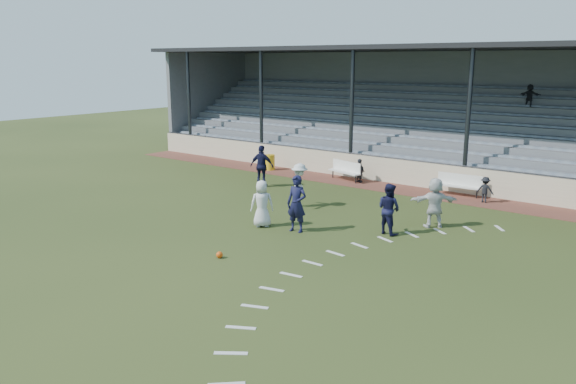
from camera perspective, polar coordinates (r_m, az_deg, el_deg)
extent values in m
plane|color=#2C3817|center=(18.51, -4.76, -5.33)|extent=(90.00, 90.00, 0.00)
cube|color=#582C23|center=(26.90, 10.48, 0.41)|extent=(34.00, 2.00, 0.02)
cube|color=beige|center=(27.70, 11.53, 1.98)|extent=(34.00, 0.18, 1.20)
cube|color=silver|center=(28.13, 5.73, 2.04)|extent=(2.03, 0.93, 0.06)
cube|color=silver|center=(28.27, 5.98, 2.60)|extent=(1.94, 0.61, 0.54)
cylinder|color=#282A2F|center=(28.80, 4.59, 1.86)|extent=(0.06, 0.06, 0.40)
cylinder|color=#282A2F|center=(27.56, 6.90, 1.29)|extent=(0.06, 0.06, 0.40)
cube|color=silver|center=(25.91, 16.86, 0.56)|extent=(2.02, 0.50, 0.06)
cube|color=silver|center=(26.06, 17.08, 1.18)|extent=(2.00, 0.16, 0.54)
cylinder|color=#282A2F|center=(26.22, 15.07, 0.31)|extent=(0.06, 0.06, 0.40)
cylinder|color=#282A2F|center=(25.72, 18.62, -0.18)|extent=(0.06, 0.06, 0.40)
cylinder|color=gold|center=(30.76, -1.84, 3.04)|extent=(0.52, 0.52, 0.84)
sphere|color=#D3490C|center=(17.32, -6.98, -6.35)|extent=(0.20, 0.20, 0.20)
imported|color=silver|center=(20.20, -2.66, -1.19)|extent=(0.97, 0.97, 1.70)
imported|color=black|center=(19.55, 0.89, -1.21)|extent=(0.79, 0.58, 2.01)
imported|color=black|center=(19.65, 10.20, -1.68)|extent=(1.00, 0.86, 1.78)
imported|color=silver|center=(22.91, 1.19, 0.69)|extent=(1.16, 1.35, 1.81)
imported|color=black|center=(26.62, -2.66, 2.64)|extent=(1.26, 0.82, 1.98)
imported|color=silver|center=(20.77, 14.68, -1.04)|extent=(1.65, 1.48, 1.82)
imported|color=black|center=(27.75, 7.28, 2.18)|extent=(0.47, 0.36, 1.18)
imported|color=black|center=(27.84, 7.30, 2.15)|extent=(0.71, 0.47, 1.11)
imported|color=black|center=(25.04, 19.39, 0.22)|extent=(0.74, 0.46, 1.10)
cube|color=slate|center=(28.19, 12.03, 2.15)|extent=(34.00, 0.80, 1.20)
cube|color=slate|center=(28.16, 12.18, 3.48)|extent=(33.00, 0.28, 0.10)
cube|color=slate|center=(28.87, 12.74, 2.77)|extent=(34.00, 0.80, 1.60)
cube|color=slate|center=(28.82, 12.91, 4.46)|extent=(33.00, 0.28, 0.10)
cube|color=slate|center=(29.55, 13.42, 3.37)|extent=(34.00, 0.80, 2.00)
cube|color=slate|center=(29.49, 13.61, 5.40)|extent=(33.00, 0.28, 0.10)
cube|color=slate|center=(30.24, 14.08, 3.94)|extent=(34.00, 0.80, 2.40)
cube|color=slate|center=(30.16, 14.29, 6.30)|extent=(33.00, 0.28, 0.10)
cube|color=slate|center=(30.94, 14.70, 4.48)|extent=(34.00, 0.80, 2.80)
cube|color=slate|center=(30.85, 14.93, 7.16)|extent=(33.00, 0.28, 0.10)
cube|color=slate|center=(31.64, 15.30, 4.99)|extent=(34.00, 0.80, 3.20)
cube|color=slate|center=(31.55, 15.55, 7.98)|extent=(33.00, 0.28, 0.10)
cube|color=slate|center=(32.35, 15.87, 5.49)|extent=(34.00, 0.80, 3.60)
cube|color=slate|center=(32.26, 16.14, 8.76)|extent=(33.00, 0.28, 0.10)
cube|color=slate|center=(33.06, 16.42, 5.96)|extent=(34.00, 0.80, 4.00)
cube|color=slate|center=(32.98, 16.72, 9.51)|extent=(33.00, 0.28, 0.10)
cube|color=slate|center=(33.78, 16.94, 6.41)|extent=(34.00, 0.80, 4.40)
cube|color=slate|center=(33.71, 17.26, 10.22)|extent=(33.00, 0.28, 0.10)
cube|color=slate|center=(34.25, 17.42, 8.15)|extent=(34.00, 0.40, 6.40)
cube|color=slate|center=(40.50, -7.74, 9.32)|extent=(0.30, 7.80, 6.40)
cube|color=black|center=(30.53, 15.20, 13.95)|extent=(34.60, 9.00, 0.22)
cylinder|color=#282A2F|center=(36.52, -10.01, 8.91)|extent=(0.20, 0.20, 6.50)
cylinder|color=#282A2F|center=(32.35, -2.73, 8.56)|extent=(0.20, 0.20, 6.50)
cylinder|color=#282A2F|center=(28.84, 6.47, 7.92)|extent=(0.20, 0.20, 6.50)
cylinder|color=#282A2F|center=(26.25, 17.80, 6.86)|extent=(0.20, 0.20, 6.50)
cylinder|color=#282A2F|center=(27.59, 11.59, 3.30)|extent=(34.00, 0.05, 0.05)
imported|color=black|center=(30.89, 23.35, 8.99)|extent=(1.09, 0.51, 1.13)
cube|color=silver|center=(21.55, 20.69, -3.46)|extent=(0.54, 0.61, 0.01)
cube|color=silver|center=(21.07, 17.90, -3.61)|extent=(0.59, 0.56, 0.01)
cube|color=silver|center=(20.52, 15.16, -3.87)|extent=(0.64, 0.51, 0.01)
cube|color=silver|center=(19.90, 12.47, -4.25)|extent=(0.67, 0.44, 0.01)
cube|color=silver|center=(19.22, 9.83, -4.76)|extent=(0.70, 0.37, 0.01)
cube|color=silver|center=(18.47, 7.28, -5.41)|extent=(0.71, 0.29, 0.01)
cube|color=silver|center=(17.67, 4.83, -6.22)|extent=(0.71, 0.21, 0.01)
cube|color=silver|center=(16.82, 2.50, -7.21)|extent=(0.70, 0.12, 0.01)
cube|color=silver|center=(15.92, 0.32, -8.40)|extent=(0.71, 0.21, 0.01)
cube|color=silver|center=(14.99, -1.67, -9.83)|extent=(0.71, 0.29, 0.01)
cube|color=silver|center=(14.03, -3.41, -11.53)|extent=(0.70, 0.37, 0.01)
cube|color=silver|center=(13.05, -4.83, -13.56)|extent=(0.67, 0.44, 0.01)
cube|color=silver|center=(12.06, -5.83, -15.98)|extent=(0.64, 0.51, 0.01)
cube|color=silver|center=(11.08, -6.28, -18.85)|extent=(0.59, 0.56, 0.01)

